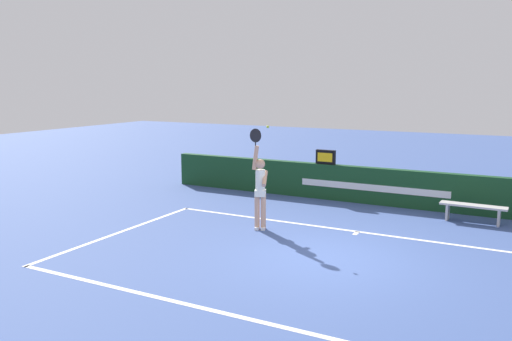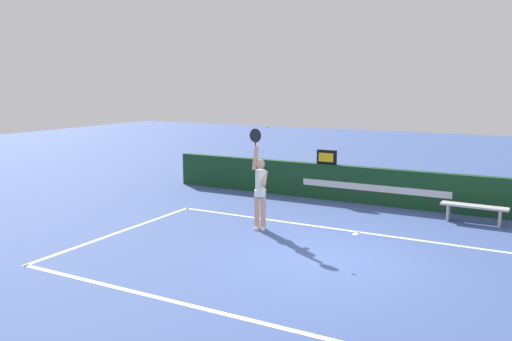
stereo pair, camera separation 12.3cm
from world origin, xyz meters
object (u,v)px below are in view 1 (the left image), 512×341
(speed_display, at_px, (326,157))
(tennis_player, at_px, (260,188))
(courtside_bench_near, at_px, (473,209))
(tennis_ball, at_px, (268,127))

(speed_display, relative_size, tennis_player, 0.24)
(tennis_player, distance_m, courtside_bench_near, 5.63)
(speed_display, xyz_separation_m, tennis_player, (-0.21, -4.06, -0.27))
(tennis_ball, bearing_deg, speed_display, 89.92)
(speed_display, height_order, tennis_ball, tennis_ball)
(courtside_bench_near, bearing_deg, tennis_ball, -144.67)
(courtside_bench_near, bearing_deg, speed_display, 168.32)
(tennis_ball, height_order, courtside_bench_near, tennis_ball)
(tennis_player, xyz_separation_m, courtside_bench_near, (4.63, 3.14, -0.68))
(tennis_player, bearing_deg, speed_display, 87.06)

